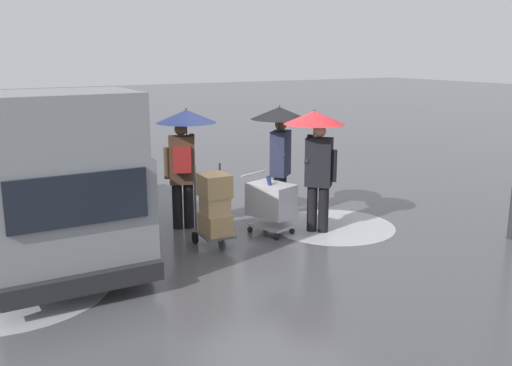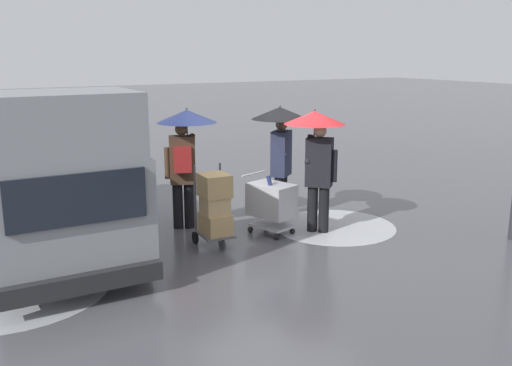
{
  "view_description": "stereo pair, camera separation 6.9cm",
  "coord_description": "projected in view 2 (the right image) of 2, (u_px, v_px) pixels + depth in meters",
  "views": [
    {
      "loc": [
        5.03,
        8.02,
        3.08
      ],
      "look_at": [
        0.65,
        0.44,
        1.05
      ],
      "focal_mm": 39.74,
      "sensor_mm": 36.0,
      "label": 1
    },
    {
      "loc": [
        4.97,
        8.05,
        3.08
      ],
      "look_at": [
        0.65,
        0.44,
        1.05
      ],
      "focal_mm": 39.74,
      "sensor_mm": 36.0,
      "label": 2
    }
  ],
  "objects": [
    {
      "name": "cargo_van_parked_right",
      "position": [
        45.0,
        178.0,
        8.75
      ],
      "size": [
        2.21,
        5.34,
        2.6
      ],
      "color": "gray",
      "rests_on": "ground"
    },
    {
      "name": "ground_plane",
      "position": [
        276.0,
        232.0,
        9.91
      ],
      "size": [
        90.0,
        90.0,
        0.0
      ],
      "primitive_type": "plane",
      "color": "#4C4C51"
    },
    {
      "name": "slush_patch_near_cluster",
      "position": [
        334.0,
        226.0,
        10.24
      ],
      "size": [
        2.2,
        2.2,
        0.01
      ],
      "primitive_type": "cylinder",
      "color": "#ADAFB5",
      "rests_on": "ground"
    },
    {
      "name": "pedestrian_pink_side",
      "position": [
        185.0,
        141.0,
        9.82
      ],
      "size": [
        1.04,
        1.04,
        2.15
      ],
      "color": "black",
      "rests_on": "ground"
    },
    {
      "name": "slush_patch_under_van",
      "position": [
        12.0,
        291.0,
        7.48
      ],
      "size": [
        2.53,
        2.53,
        0.01
      ],
      "primitive_type": "cylinder",
      "color": "#999BA0",
      "rests_on": "ground"
    },
    {
      "name": "hand_dolly_boxes",
      "position": [
        215.0,
        206.0,
        9.03
      ],
      "size": [
        0.55,
        0.73,
        1.32
      ],
      "color": "#515156",
      "rests_on": "ground"
    },
    {
      "name": "shopping_cart_vendor",
      "position": [
        271.0,
        202.0,
        9.74
      ],
      "size": [
        0.78,
        0.95,
        1.04
      ],
      "color": "#B2B2B7",
      "rests_on": "ground"
    },
    {
      "name": "pedestrian_black_side",
      "position": [
        317.0,
        142.0,
        9.62
      ],
      "size": [
        1.04,
        1.04,
        2.15
      ],
      "color": "black",
      "rests_on": "ground"
    },
    {
      "name": "pedestrian_white_side",
      "position": [
        281.0,
        135.0,
        10.39
      ],
      "size": [
        1.04,
        1.04,
        2.15
      ],
      "color": "black",
      "rests_on": "ground"
    }
  ]
}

